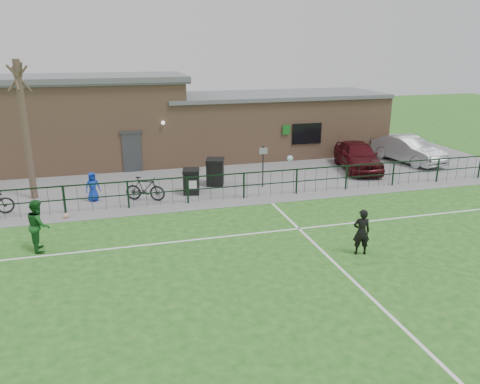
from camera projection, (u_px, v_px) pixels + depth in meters
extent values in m
plane|color=#235B1A|center=(287.00, 287.00, 13.23)|extent=(90.00, 90.00, 0.00)
cube|color=slate|center=(199.00, 169.00, 25.64)|extent=(34.00, 13.00, 0.02)
cube|color=white|center=(223.00, 202.00, 20.40)|extent=(28.00, 0.10, 0.01)
cube|color=white|center=(247.00, 234.00, 16.91)|extent=(28.00, 0.10, 0.01)
cube|color=white|center=(350.00, 278.00, 13.74)|extent=(0.10, 16.00, 0.01)
cube|color=black|center=(222.00, 187.00, 20.41)|extent=(28.00, 0.10, 1.20)
cylinder|color=#4B382D|center=(26.00, 132.00, 19.97)|extent=(0.30, 0.30, 6.00)
cube|color=black|center=(215.00, 173.00, 22.66)|extent=(1.03, 1.10, 1.21)
cube|color=black|center=(191.00, 182.00, 21.35)|extent=(0.85, 0.93, 1.06)
cylinder|color=black|center=(263.00, 166.00, 22.23)|extent=(0.07, 0.07, 2.00)
imported|color=#420B11|center=(358.00, 156.00, 25.34)|extent=(2.80, 4.85, 1.55)
imported|color=#999BA0|center=(408.00, 149.00, 26.98)|extent=(2.57, 4.80, 1.50)
imported|color=black|center=(145.00, 189.00, 20.38)|extent=(1.82, 1.15, 1.06)
imported|color=#1235B0|center=(93.00, 187.00, 20.27)|extent=(0.72, 0.57, 1.29)
imported|color=black|center=(361.00, 232.00, 15.11)|extent=(0.63, 0.48, 1.54)
sphere|color=white|center=(290.00, 158.00, 17.59)|extent=(0.22, 0.22, 0.22)
imported|color=#195720|center=(39.00, 225.00, 15.40)|extent=(0.79, 0.94, 1.75)
sphere|color=silver|center=(66.00, 216.00, 18.43)|extent=(0.22, 0.22, 0.22)
cube|color=#A67C5D|center=(189.00, 129.00, 27.88)|extent=(24.00, 5.00, 3.50)
cube|color=#A67C5D|center=(75.00, 92.00, 25.60)|extent=(11.52, 5.00, 1.20)
cube|color=#56585E|center=(73.00, 78.00, 25.38)|extent=(12.02, 5.40, 0.28)
cube|color=#56585E|center=(273.00, 95.00, 28.65)|extent=(13.44, 5.30, 0.22)
cube|color=#383A3D|center=(132.00, 153.00, 24.88)|extent=(1.00, 0.08, 2.10)
cube|color=black|center=(307.00, 134.00, 27.24)|extent=(1.80, 0.08, 1.20)
cube|color=#19661E|center=(286.00, 130.00, 26.77)|extent=(0.45, 0.04, 0.55)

